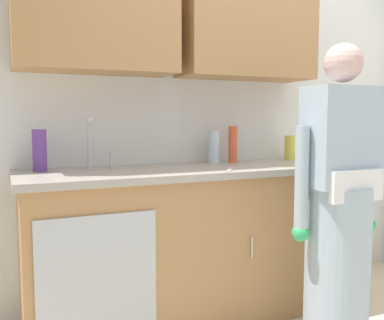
# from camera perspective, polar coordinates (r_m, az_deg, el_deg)

# --- Properties ---
(kitchen_wall_with_uppers) EXTENTS (4.80, 0.44, 2.70)m
(kitchen_wall_with_uppers) POSITION_cam_1_polar(r_m,az_deg,el_deg) (3.07, 4.14, 9.92)
(kitchen_wall_with_uppers) COLOR silver
(kitchen_wall_with_uppers) RESTS_ON ground
(counter_cabinet) EXTENTS (1.90, 0.62, 0.90)m
(counter_cabinet) POSITION_cam_1_polar(r_m,az_deg,el_deg) (2.73, -0.90, -11.29)
(counter_cabinet) COLOR #B27F4C
(counter_cabinet) RESTS_ON ground
(countertop) EXTENTS (1.96, 0.66, 0.04)m
(countertop) POSITION_cam_1_polar(r_m,az_deg,el_deg) (2.63, -0.87, -1.43)
(countertop) COLOR #A8A093
(countertop) RESTS_ON counter_cabinet
(sink) EXTENTS (0.50, 0.36, 0.35)m
(sink) POSITION_cam_1_polar(r_m,az_deg,el_deg) (2.49, -11.77, -1.82)
(sink) COLOR #B7BABF
(sink) RESTS_ON counter_cabinet
(person_at_sink) EXTENTS (0.55, 0.34, 1.62)m
(person_at_sink) POSITION_cam_1_polar(r_m,az_deg,el_deg) (2.45, 18.63, -7.65)
(person_at_sink) COLOR white
(person_at_sink) RESTS_ON ground
(bottle_dish_liquid) EXTENTS (0.08, 0.08, 0.24)m
(bottle_dish_liquid) POSITION_cam_1_polar(r_m,az_deg,el_deg) (2.57, -19.35, 1.18)
(bottle_dish_liquid) COLOR #66388C
(bottle_dish_liquid) RESTS_ON countertop
(bottle_soap) EXTENTS (0.06, 0.06, 0.25)m
(bottle_soap) POSITION_cam_1_polar(r_m,az_deg,el_deg) (2.94, 5.38, 2.05)
(bottle_soap) COLOR #E05933
(bottle_soap) RESTS_ON countertop
(bottle_cleaner_spray) EXTENTS (0.08, 0.08, 0.21)m
(bottle_cleaner_spray) POSITION_cam_1_polar(r_m,az_deg,el_deg) (2.90, 2.86, 1.71)
(bottle_cleaner_spray) COLOR silver
(bottle_cleaner_spray) RESTS_ON countertop
(bottle_water_short) EXTENTS (0.08, 0.08, 0.17)m
(bottle_water_short) POSITION_cam_1_polar(r_m,az_deg,el_deg) (3.20, 12.71, 1.58)
(bottle_water_short) COLOR #D8D14C
(bottle_water_short) RESTS_ON countertop
(cup_by_sink) EXTENTS (0.08, 0.08, 0.10)m
(cup_by_sink) POSITION_cam_1_polar(r_m,az_deg,el_deg) (2.90, 14.91, 0.42)
(cup_by_sink) COLOR white
(cup_by_sink) RESTS_ON countertop
(knife_on_counter) EXTENTS (0.15, 0.21, 0.01)m
(knife_on_counter) POSITION_cam_1_polar(r_m,az_deg,el_deg) (2.54, 5.02, -1.18)
(knife_on_counter) COLOR silver
(knife_on_counter) RESTS_ON countertop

